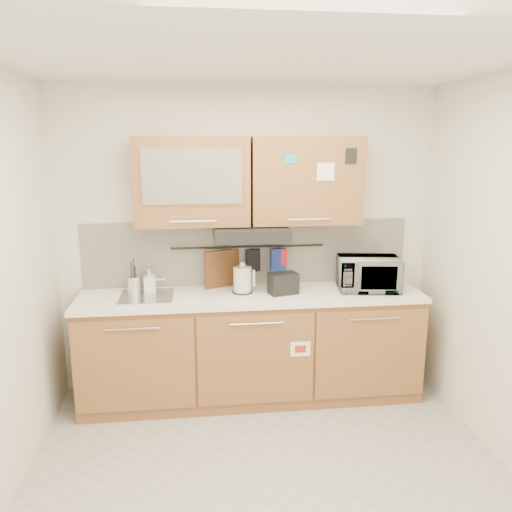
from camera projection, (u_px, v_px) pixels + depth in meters
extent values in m
plane|color=#9E9993|center=(272.00, 488.00, 3.15)|extent=(3.20, 3.20, 0.00)
plane|color=white|center=(276.00, 50.00, 2.57)|extent=(3.20, 3.20, 0.00)
plane|color=silver|center=(248.00, 241.00, 4.31)|extent=(3.20, 0.00, 3.20)
cube|color=#995D36|center=(252.00, 348.00, 4.21)|extent=(2.80, 0.60, 0.88)
cube|color=black|center=(252.00, 390.00, 4.30)|extent=(2.80, 0.54, 0.10)
cube|color=#9F7038|center=(134.00, 366.00, 3.80)|extent=(0.91, 0.02, 0.74)
cylinder|color=silver|center=(132.00, 329.00, 3.70)|extent=(0.41, 0.01, 0.01)
cube|color=#9F7038|center=(256.00, 360.00, 3.90)|extent=(0.91, 0.02, 0.74)
cylinder|color=silver|center=(256.00, 324.00, 3.81)|extent=(0.41, 0.01, 0.01)
cube|color=#9F7038|center=(371.00, 354.00, 4.01)|extent=(0.91, 0.02, 0.74)
cylinder|color=silver|center=(374.00, 319.00, 3.92)|extent=(0.41, 0.01, 0.01)
cube|color=white|center=(252.00, 296.00, 4.10)|extent=(2.82, 0.62, 0.04)
cube|color=silver|center=(248.00, 253.00, 4.32)|extent=(2.80, 0.02, 0.56)
cube|color=#995D36|center=(192.00, 181.00, 3.97)|extent=(0.90, 0.35, 0.70)
cube|color=silver|center=(192.00, 177.00, 3.78)|extent=(0.76, 0.02, 0.42)
cube|color=#9F7038|center=(305.00, 180.00, 4.08)|extent=(0.90, 0.35, 0.70)
cube|color=white|center=(326.00, 172.00, 3.90)|extent=(0.14, 0.00, 0.14)
cube|color=black|center=(251.00, 233.00, 4.04)|extent=(0.60, 0.46, 0.10)
cube|color=silver|center=(147.00, 298.00, 4.01)|extent=(0.42, 0.40, 0.03)
cylinder|color=silver|center=(150.00, 277.00, 4.14)|extent=(0.03, 0.03, 0.24)
cylinder|color=silver|center=(149.00, 268.00, 4.04)|extent=(0.02, 0.18, 0.02)
cylinder|color=black|center=(248.00, 247.00, 4.27)|extent=(1.30, 0.02, 0.02)
cylinder|color=silver|center=(134.00, 285.00, 4.10)|extent=(0.15, 0.15, 0.14)
cylinder|color=black|center=(132.00, 277.00, 4.09)|extent=(0.01, 0.01, 0.27)
cylinder|color=black|center=(136.00, 280.00, 4.07)|extent=(0.01, 0.01, 0.24)
cylinder|color=black|center=(134.00, 276.00, 4.10)|extent=(0.01, 0.01, 0.28)
cylinder|color=black|center=(132.00, 282.00, 4.07)|extent=(0.01, 0.01, 0.21)
cylinder|color=silver|center=(242.00, 280.00, 4.10)|extent=(0.16, 0.16, 0.22)
sphere|color=silver|center=(242.00, 265.00, 4.08)|extent=(0.05, 0.05, 0.05)
cube|color=silver|center=(254.00, 278.00, 4.12)|extent=(0.02, 0.03, 0.14)
cylinder|color=black|center=(243.00, 292.00, 4.13)|extent=(0.17, 0.17, 0.01)
cube|color=black|center=(283.00, 283.00, 4.08)|extent=(0.26, 0.19, 0.17)
cube|color=black|center=(279.00, 275.00, 4.04)|extent=(0.09, 0.11, 0.01)
cube|color=black|center=(288.00, 274.00, 4.07)|extent=(0.09, 0.11, 0.01)
imported|color=#999999|center=(368.00, 274.00, 4.18)|extent=(0.54, 0.41, 0.28)
imported|color=#999999|center=(150.00, 280.00, 4.12)|extent=(0.09, 0.10, 0.20)
cube|color=brown|center=(225.00, 276.00, 4.29)|extent=(0.35, 0.17, 0.45)
cube|color=navy|center=(278.00, 261.00, 4.32)|extent=(0.14, 0.06, 0.23)
cube|color=black|center=(253.00, 260.00, 4.29)|extent=(0.13, 0.06, 0.19)
cube|color=red|center=(280.00, 257.00, 4.31)|extent=(0.12, 0.06, 0.15)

